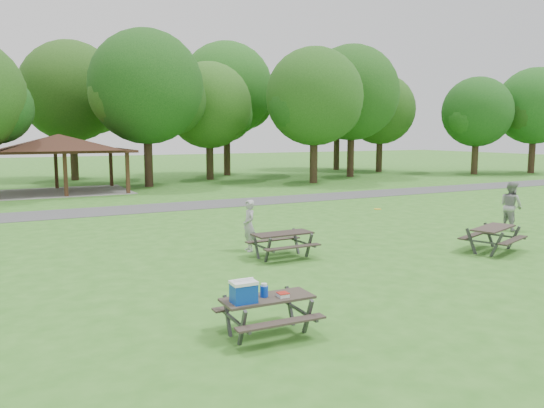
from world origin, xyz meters
The scene contains 19 objects.
ground centered at (0.00, 0.00, 0.00)m, with size 160.00×160.00×0.00m, color #337421.
asphalt_path centered at (0.00, 14.00, 0.01)m, with size 120.00×3.20×0.02m, color #48484A.
pavilion centered at (-4.00, 24.00, 3.06)m, with size 8.60×7.01×3.76m.
tree_row_e centered at (2.10, 25.03, 6.78)m, with size 8.40×8.00×11.02m.
tree_row_f centered at (8.09, 28.53, 5.84)m, with size 7.35×7.00×9.55m.
tree_row_g centered at (14.09, 22.03, 6.33)m, with size 7.77×7.40×10.25m.
tree_row_h centered at (20.10, 25.53, 7.03)m, with size 8.61×8.20×11.37m.
tree_row_i centered at (26.08, 29.03, 5.91)m, with size 7.14×6.80×9.52m.
tree_row_j centered at (32.08, 22.53, 5.56)m, with size 6.72×6.40×8.96m.
tree_deep_b centered at (-1.90, 33.03, 6.89)m, with size 8.40×8.00×11.13m.
tree_deep_c centered at (11.10, 32.03, 7.44)m, with size 8.82×8.40×11.90m.
tree_deep_d centered at (24.10, 33.53, 7.03)m, with size 8.40×8.00×11.27m.
tree_flank_right centered at (38.09, 21.03, 6.15)m, with size 7.56×7.20×9.97m.
picnic_table_near centered at (-3.44, -4.03, 0.70)m, with size 1.79×1.46×1.22m.
picnic_table_middle centered at (0.00, 1.38, 0.60)m, with size 1.89×1.54×0.81m.
picnic_table_far centered at (6.45, -1.02, 0.61)m, with size 2.32×2.09×0.83m.
frisbee_in_flight centered at (4.21, 2.07, 1.15)m, with size 0.30×0.30×0.02m.
frisbee_thrower centered at (-0.52, 2.69, 0.84)m, with size 0.61×0.40×1.68m, color #A6A6A9.
frisbee_catcher centered at (10.19, 1.29, 0.97)m, with size 0.95×0.74×1.95m, color gray.
Camera 1 is at (-7.68, -12.64, 3.82)m, focal length 35.00 mm.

